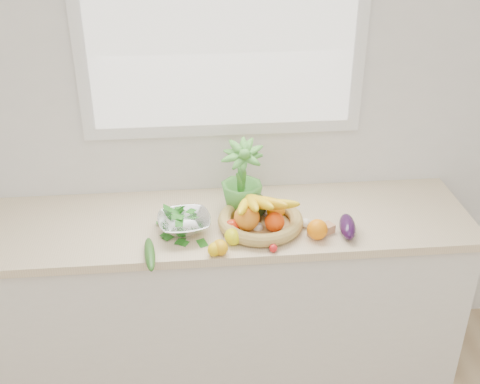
{
  "coord_description": "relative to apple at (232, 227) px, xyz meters",
  "views": [
    {
      "loc": [
        -0.17,
        -0.4,
        2.35
      ],
      "look_at": [
        0.05,
        1.93,
        1.05
      ],
      "focal_mm": 45.0,
      "sensor_mm": 36.0,
      "label": 1
    }
  ],
  "objects": [
    {
      "name": "lemon_c",
      "position": [
        -0.0,
        -0.07,
        -0.0
      ],
      "size": [
        0.09,
        0.1,
        0.07
      ],
      "primitive_type": "ellipsoid",
      "rotation": [
        0.0,
        0.0,
        0.22
      ],
      "color": "yellow",
      "rests_on": "countertop"
    },
    {
      "name": "eggplant",
      "position": [
        0.51,
        -0.04,
        0.0
      ],
      "size": [
        0.09,
        0.19,
        0.07
      ],
      "primitive_type": "ellipsoid",
      "rotation": [
        0.0,
        0.0,
        -0.14
      ],
      "color": "#290D31",
      "rests_on": "countertop"
    },
    {
      "name": "fruit_basket",
      "position": [
        0.13,
        0.05,
        0.02
      ],
      "size": [
        0.5,
        0.5,
        0.19
      ],
      "color": "#B37E4F",
      "rests_on": "countertop"
    },
    {
      "name": "colander_with_spinach",
      "position": [
        -0.21,
        0.04,
        0.03
      ],
      "size": [
        0.26,
        0.26,
        0.12
      ],
      "color": "silver",
      "rests_on": "countertop"
    },
    {
      "name": "radish",
      "position": [
        0.16,
        -0.15,
        -0.02
      ],
      "size": [
        0.04,
        0.04,
        0.03
      ],
      "primitive_type": "sphere",
      "rotation": [
        0.0,
        0.0,
        0.32
      ],
      "color": "red",
      "rests_on": "countertop"
    },
    {
      "name": "garlic_c",
      "position": [
        0.33,
        0.03,
        -0.01
      ],
      "size": [
        0.06,
        0.06,
        0.04
      ],
      "primitive_type": "ellipsoid",
      "rotation": [
        0.0,
        0.0,
        0.42
      ],
      "color": "white",
      "rests_on": "countertop"
    },
    {
      "name": "ginger",
      "position": [
        0.39,
        -0.04,
        -0.02
      ],
      "size": [
        0.13,
        0.1,
        0.04
      ],
      "primitive_type": "cube",
      "rotation": [
        0.0,
        0.0,
        0.49
      ],
      "color": "tan",
      "rests_on": "countertop"
    },
    {
      "name": "back_wall",
      "position": [
        -0.0,
        0.43,
        0.41
      ],
      "size": [
        4.5,
        0.02,
        2.7
      ],
      "primitive_type": "cube",
      "color": "white",
      "rests_on": "ground"
    },
    {
      "name": "orange_loose",
      "position": [
        0.37,
        -0.07,
        0.01
      ],
      "size": [
        0.12,
        0.12,
        0.09
      ],
      "primitive_type": "sphere",
      "rotation": [
        0.0,
        0.0,
        -0.44
      ],
      "color": "orange",
      "rests_on": "countertop"
    },
    {
      "name": "garlic_a",
      "position": [
        0.12,
        0.01,
        -0.01
      ],
      "size": [
        0.06,
        0.06,
        0.04
      ],
      "primitive_type": "ellipsoid",
      "rotation": [
        0.0,
        0.0,
        0.41
      ],
      "color": "white",
      "rests_on": "countertop"
    },
    {
      "name": "potted_herb",
      "position": [
        0.06,
        0.2,
        0.14
      ],
      "size": [
        0.23,
        0.23,
        0.35
      ],
      "primitive_type": "imported",
      "rotation": [
        0.0,
        0.0,
        -0.22
      ],
      "color": "#479536",
      "rests_on": "countertop"
    },
    {
      "name": "counter_cabinet",
      "position": [
        -0.0,
        0.13,
        -0.51
      ],
      "size": [
        2.2,
        0.58,
        0.86
      ],
      "primitive_type": "cube",
      "color": "silver",
      "rests_on": "ground"
    },
    {
      "name": "window_frame",
      "position": [
        -0.0,
        0.41,
        0.81
      ],
      "size": [
        1.3,
        0.03,
        1.1
      ],
      "primitive_type": "cube",
      "color": "white",
      "rests_on": "back_wall"
    },
    {
      "name": "cucumber",
      "position": [
        -0.35,
        -0.15,
        -0.01
      ],
      "size": [
        0.07,
        0.24,
        0.04
      ],
      "primitive_type": "ellipsoid",
      "rotation": [
        0.0,
        0.0,
        0.09
      ],
      "color": "#1A4F17",
      "rests_on": "countertop"
    },
    {
      "name": "lemon_b",
      "position": [
        -0.08,
        -0.15,
        -0.01
      ],
      "size": [
        0.08,
        0.09,
        0.06
      ],
      "primitive_type": "ellipsoid",
      "rotation": [
        0.0,
        0.0,
        -0.51
      ],
      "color": "yellow",
      "rests_on": "countertop"
    },
    {
      "name": "apple",
      "position": [
        0.0,
        0.0,
        0.0
      ],
      "size": [
        0.08,
        0.08,
        0.07
      ],
      "primitive_type": "sphere",
      "rotation": [
        0.0,
        0.0,
        -0.08
      ],
      "color": "red",
      "rests_on": "countertop"
    },
    {
      "name": "countertop",
      "position": [
        -0.0,
        0.13,
        -0.06
      ],
      "size": [
        2.24,
        0.62,
        0.04
      ],
      "primitive_type": "cube",
      "color": "beige",
      "rests_on": "counter_cabinet"
    },
    {
      "name": "window_pane",
      "position": [
        -0.0,
        0.39,
        0.81
      ],
      "size": [
        1.18,
        0.01,
        0.98
      ],
      "primitive_type": "cube",
      "color": "white",
      "rests_on": "window_frame"
    },
    {
      "name": "garlic_b",
      "position": [
        0.18,
        0.13,
        -0.01
      ],
      "size": [
        0.06,
        0.06,
        0.04
      ],
      "primitive_type": "ellipsoid",
      "rotation": [
        0.0,
        0.0,
        0.16
      ],
      "color": "white",
      "rests_on": "countertop"
    },
    {
      "name": "lemon_a",
      "position": [
        -0.06,
        -0.15,
        -0.0
      ],
      "size": [
        0.09,
        0.1,
        0.06
      ],
      "primitive_type": "ellipsoid",
      "rotation": [
        0.0,
        0.0,
        0.32
      ],
      "color": "#EBA40C",
      "rests_on": "countertop"
    }
  ]
}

